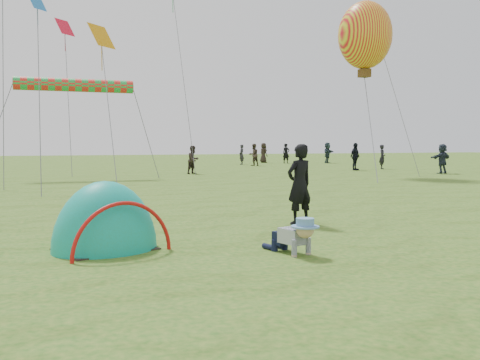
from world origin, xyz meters
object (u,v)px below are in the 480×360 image
object	(u,v)px
crawling_toddler	(295,235)
standing_adult	(299,184)
balloon_kite	(365,39)
popup_tent	(106,249)

from	to	relation	value
crawling_toddler	standing_adult	distance (m)	3.16
balloon_kite	crawling_toddler	bearing A→B (deg)	-125.88
standing_adult	balloon_kite	world-z (taller)	balloon_kite
crawling_toddler	popup_tent	size ratio (longest dim) A/B	0.35
crawling_toddler	popup_tent	world-z (taller)	popup_tent
balloon_kite	popup_tent	bearing A→B (deg)	-133.89
standing_adult	balloon_kite	size ratio (longest dim) A/B	0.43
crawling_toddler	standing_adult	size ratio (longest dim) A/B	0.46
standing_adult	popup_tent	bearing A→B (deg)	3.71
crawling_toddler	standing_adult	world-z (taller)	standing_adult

